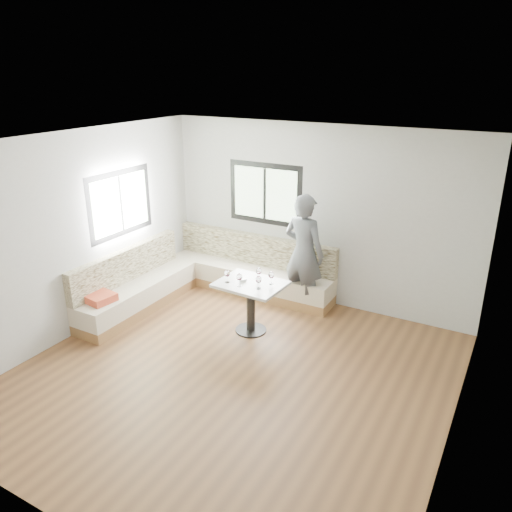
% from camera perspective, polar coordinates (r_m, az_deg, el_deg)
% --- Properties ---
extents(room, '(5.01, 5.01, 2.81)m').
position_cam_1_polar(room, '(5.74, -3.20, -1.12)').
color(room, brown).
rests_on(room, ground).
extents(banquette, '(2.90, 2.80, 0.95)m').
position_cam_1_polar(banquette, '(8.12, -6.22, -2.69)').
color(banquette, olive).
rests_on(banquette, ground).
extents(table, '(0.95, 0.75, 0.75)m').
position_cam_1_polar(table, '(7.00, -0.61, -4.49)').
color(table, black).
rests_on(table, ground).
extents(person, '(0.73, 0.54, 1.84)m').
position_cam_1_polar(person, '(7.56, 5.49, 0.33)').
color(person, '#4E5256').
rests_on(person, ground).
extents(olive_ramekin, '(0.10, 0.10, 0.04)m').
position_cam_1_polar(olive_ramekin, '(6.98, -1.48, -2.70)').
color(olive_ramekin, white).
rests_on(olive_ramekin, table).
extents(wine_glass_a, '(0.08, 0.08, 0.18)m').
position_cam_1_polar(wine_glass_a, '(6.90, -3.32, -2.04)').
color(wine_glass_a, white).
rests_on(wine_glass_a, table).
extents(wine_glass_b, '(0.08, 0.08, 0.18)m').
position_cam_1_polar(wine_glass_b, '(6.78, -1.92, -2.46)').
color(wine_glass_b, white).
rests_on(wine_glass_b, table).
extents(wine_glass_c, '(0.08, 0.08, 0.18)m').
position_cam_1_polar(wine_glass_c, '(6.69, 0.30, -2.76)').
color(wine_glass_c, white).
rests_on(wine_glass_c, table).
extents(wine_glass_d, '(0.08, 0.08, 0.18)m').
position_cam_1_polar(wine_glass_d, '(6.96, 0.32, -1.78)').
color(wine_glass_d, white).
rests_on(wine_glass_d, table).
extents(wine_glass_e, '(0.08, 0.08, 0.18)m').
position_cam_1_polar(wine_glass_e, '(6.84, 1.76, -2.22)').
color(wine_glass_e, white).
rests_on(wine_glass_e, table).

